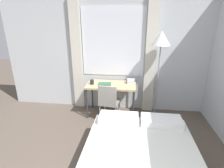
{
  "coord_description": "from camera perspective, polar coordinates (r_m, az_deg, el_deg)",
  "views": [
    {
      "loc": [
        0.44,
        -1.0,
        2.05
      ],
      "look_at": [
        0.05,
        2.19,
        0.89
      ],
      "focal_mm": 28.0,
      "sensor_mm": 36.0,
      "label": 1
    }
  ],
  "objects": [
    {
      "name": "telephone",
      "position": [
        3.93,
        6.19,
        0.92
      ],
      "size": [
        0.18,
        0.17,
        0.1
      ],
      "color": "silver",
      "rests_on": "desk"
    },
    {
      "name": "mug",
      "position": [
        3.86,
        -6.54,
        0.66
      ],
      "size": [
        0.09,
        0.09,
        0.1
      ],
      "color": "#262628",
      "rests_on": "desk"
    },
    {
      "name": "book",
      "position": [
        3.84,
        -2.4,
        0.08
      ],
      "size": [
        0.3,
        0.21,
        0.02
      ],
      "rotation": [
        0.0,
        0.0,
        0.09
      ],
      "color": "#33664C",
      "rests_on": "desk"
    },
    {
      "name": "desk",
      "position": [
        3.88,
        -0.27,
        -0.97
      ],
      "size": [
        1.08,
        0.59,
        0.74
      ],
      "color": "tan",
      "rests_on": "ground_plane"
    },
    {
      "name": "desk_chair",
      "position": [
        3.69,
        -1.02,
        -5.38
      ],
      "size": [
        0.45,
        0.45,
        0.83
      ],
      "rotation": [
        0.0,
        0.0,
        -0.15
      ],
      "color": "gray",
      "rests_on": "ground_plane"
    },
    {
      "name": "wall_back_with_window",
      "position": [
        4.05,
        0.6,
        9.95
      ],
      "size": [
        5.2,
        0.13,
        2.7
      ],
      "color": "silver",
      "rests_on": "ground_plane"
    },
    {
      "name": "standing_lamp",
      "position": [
        3.7,
        15.68,
        12.44
      ],
      "size": [
        0.37,
        0.37,
        1.88
      ],
      "color": "#4C4C51",
      "rests_on": "ground_plane"
    }
  ]
}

